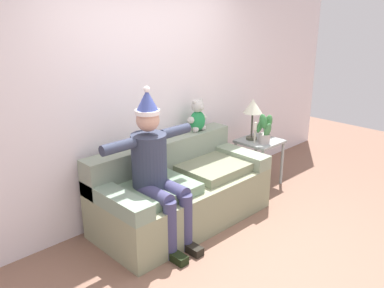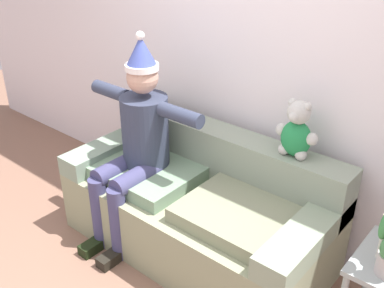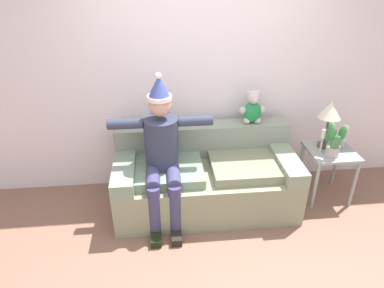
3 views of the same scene
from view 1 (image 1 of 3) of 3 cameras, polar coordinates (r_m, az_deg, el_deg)
name	(u,v)px [view 1 (image 1 of 3)]	position (r m, az deg, el deg)	size (l,w,h in m)	color
ground_plane	(254,257)	(3.99, 8.66, -15.47)	(10.00, 10.00, 0.00)	#825D4B
back_wall	(146,92)	(4.49, -6.48, 7.31)	(7.00, 0.10, 2.70)	white
couch	(180,191)	(4.41, -1.66, -6.62)	(1.92, 0.91, 0.84)	gray
person_seated	(156,167)	(3.84, -5.10, -3.24)	(1.02, 0.77, 1.55)	#30374C
teddy_bear	(198,117)	(4.73, 0.81, 3.85)	(0.29, 0.17, 0.38)	#218446
side_table	(259,148)	(5.31, 9.45, -0.51)	(0.50, 0.49, 0.60)	#949D9D
table_lamp	(253,108)	(5.19, 8.54, 5.01)	(0.24, 0.24, 0.53)	#464938
potted_plant	(265,130)	(5.13, 10.17, 1.99)	(0.22, 0.22, 0.40)	#B4AAA7
candle_tall	(255,130)	(5.11, 8.85, 2.02)	(0.04, 0.04, 0.27)	beige
candle_short	(265,124)	(5.36, 10.16, 2.75)	(0.04, 0.04, 0.27)	beige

